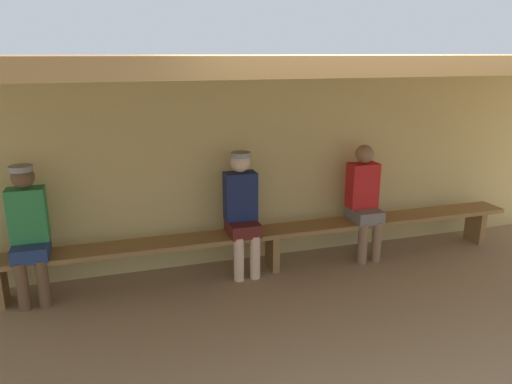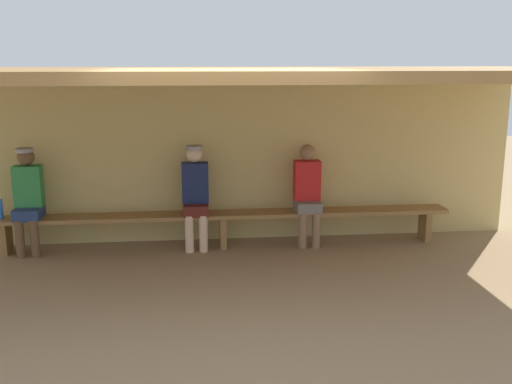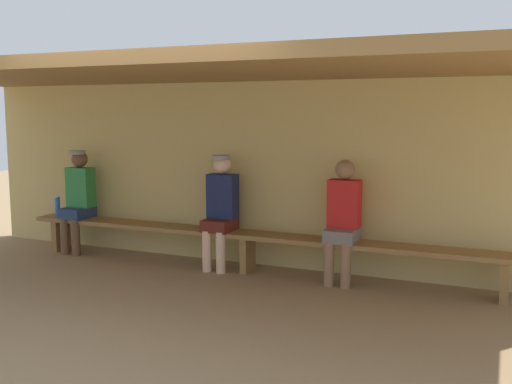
# 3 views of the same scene
# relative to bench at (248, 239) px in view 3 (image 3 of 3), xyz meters

# --- Properties ---
(ground_plane) EXTENTS (24.00, 24.00, 0.00)m
(ground_plane) POSITION_rel_bench_xyz_m (0.00, -1.55, -0.39)
(ground_plane) COLOR #937754
(back_wall) EXTENTS (8.00, 0.20, 2.20)m
(back_wall) POSITION_rel_bench_xyz_m (0.00, 0.45, 0.71)
(back_wall) COLOR tan
(back_wall) RESTS_ON ground
(dugout_roof) EXTENTS (8.00, 2.80, 0.12)m
(dugout_roof) POSITION_rel_bench_xyz_m (0.00, -0.85, 1.87)
(dugout_roof) COLOR olive
(dugout_roof) RESTS_ON back_wall
(bench) EXTENTS (6.00, 0.36, 0.46)m
(bench) POSITION_rel_bench_xyz_m (0.00, 0.00, 0.00)
(bench) COLOR olive
(bench) RESTS_ON ground
(player_rightmost) EXTENTS (0.34, 0.42, 1.34)m
(player_rightmost) POSITION_rel_bench_xyz_m (-0.35, 0.00, 0.36)
(player_rightmost) COLOR #591E19
(player_rightmost) RESTS_ON ground
(player_leftmost) EXTENTS (0.34, 0.42, 1.34)m
(player_leftmost) POSITION_rel_bench_xyz_m (1.12, 0.00, 0.34)
(player_leftmost) COLOR slate
(player_leftmost) RESTS_ON ground
(player_middle) EXTENTS (0.34, 0.42, 1.34)m
(player_middle) POSITION_rel_bench_xyz_m (-2.44, 0.00, 0.36)
(player_middle) COLOR navy
(player_middle) RESTS_ON ground
(water_bottle_clear) EXTENTS (0.07, 0.07, 0.28)m
(water_bottle_clear) POSITION_rel_bench_xyz_m (-2.79, -0.00, 0.21)
(water_bottle_clear) COLOR blue
(water_bottle_clear) RESTS_ON bench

